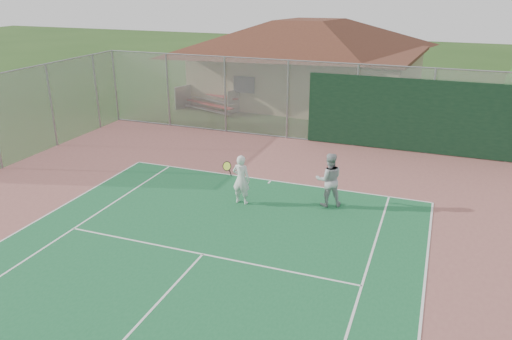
# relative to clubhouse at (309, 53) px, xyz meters

# --- Properties ---
(back_fence) EXTENTS (20.08, 0.11, 3.53)m
(back_fence) POSITION_rel_clubhouse_xyz_m (4.17, -7.50, -1.15)
(back_fence) COLOR gray
(back_fence) RESTS_ON ground
(side_fence_left) EXTENTS (0.08, 9.00, 3.50)m
(side_fence_left) POSITION_rel_clubhouse_xyz_m (-7.94, -11.97, -1.07)
(side_fence_left) COLOR gray
(side_fence_left) RESTS_ON ground
(clubhouse) EXTENTS (13.49, 9.56, 5.55)m
(clubhouse) POSITION_rel_clubhouse_xyz_m (0.00, 0.00, 0.00)
(clubhouse) COLOR tan
(clubhouse) RESTS_ON ground
(bleachers) EXTENTS (3.91, 2.98, 1.23)m
(bleachers) POSITION_rel_clubhouse_xyz_m (-4.37, -3.61, -2.16)
(bleachers) COLOR maroon
(bleachers) RESTS_ON ground
(player_white_front) EXTENTS (0.83, 0.66, 1.64)m
(player_white_front) POSITION_rel_clubhouse_xyz_m (1.79, -14.74, -2.00)
(player_white_front) COLOR silver
(player_white_front) RESTS_ON ground
(player_grey_back) EXTENTS (1.03, 0.93, 1.73)m
(player_grey_back) POSITION_rel_clubhouse_xyz_m (4.42, -13.93, -1.95)
(player_grey_back) COLOR #A8AAAD
(player_grey_back) RESTS_ON ground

